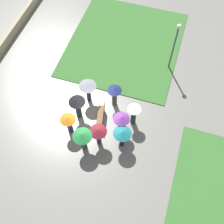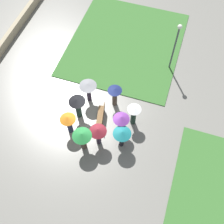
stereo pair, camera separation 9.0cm
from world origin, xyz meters
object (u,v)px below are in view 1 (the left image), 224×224
at_px(park_bench, 101,116).
at_px(crowd_person_black, 77,105).
at_px(crowd_person_navy, 115,94).
at_px(crowd_person_purple, 121,121).
at_px(crowd_person_white, 134,113).
at_px(crowd_person_green, 83,137).
at_px(crowd_person_teal, 122,135).
at_px(lamp_post, 175,41).
at_px(crowd_person_maroon, 98,132).
at_px(crowd_person_grey, 88,87).
at_px(crowd_person_orange, 68,121).

bearing_deg(park_bench, crowd_person_black, -96.07).
height_order(crowd_person_navy, crowd_person_purple, crowd_person_purple).
relative_size(crowd_person_white, crowd_person_green, 1.00).
distance_m(crowd_person_teal, crowd_person_green, 2.41).
relative_size(lamp_post, crowd_person_maroon, 2.33).
relative_size(crowd_person_purple, crowd_person_grey, 1.02).
xyz_separation_m(crowd_person_black, crowd_person_green, (2.11, 1.15, 0.06)).
relative_size(crowd_person_teal, crowd_person_grey, 0.96).
distance_m(park_bench, lamp_post, 7.21).
bearing_deg(crowd_person_white, park_bench, -97.43).
xyz_separation_m(crowd_person_orange, crowd_person_green, (0.83, 1.27, 0.11)).
bearing_deg(park_bench, crowd_person_orange, -61.23).
bearing_deg(crowd_person_black, lamp_post, 74.07).
distance_m(crowd_person_teal, crowd_person_purple, 0.96).
height_order(crowd_person_white, crowd_person_green, crowd_person_green).
bearing_deg(crowd_person_maroon, crowd_person_grey, -156.30).
distance_m(crowd_person_navy, crowd_person_grey, 1.85).
bearing_deg(crowd_person_navy, crowd_person_orange, 8.14).
bearing_deg(crowd_person_navy, crowd_person_white, 101.60).
bearing_deg(crowd_person_white, crowd_person_navy, -142.09).
bearing_deg(crowd_person_purple, lamp_post, 112.57).
distance_m(crowd_person_maroon, crowd_person_orange, 2.07).
height_order(lamp_post, crowd_person_teal, lamp_post).
bearing_deg(crowd_person_orange, crowd_person_teal, -162.41).
relative_size(lamp_post, crowd_person_navy, 2.32).
distance_m(lamp_post, crowd_person_orange, 9.08).
xyz_separation_m(park_bench, lamp_post, (-5.93, 3.43, 2.25)).
bearing_deg(crowd_person_teal, crowd_person_black, 31.15).
height_order(lamp_post, crowd_person_navy, lamp_post).
bearing_deg(crowd_person_black, crowd_person_orange, -71.97).
bearing_deg(crowd_person_grey, lamp_post, 17.66).
height_order(park_bench, crowd_person_white, crowd_person_white).
bearing_deg(park_bench, crowd_person_purple, 60.64).
xyz_separation_m(crowd_person_maroon, crowd_person_green, (0.61, -0.79, 0.03)).
bearing_deg(crowd_person_black, crowd_person_teal, 3.63).
xyz_separation_m(park_bench, crowd_person_green, (2.27, -0.40, 0.95)).
height_order(crowd_person_maroon, crowd_person_white, crowd_person_white).
height_order(crowd_person_navy, crowd_person_green, crowd_person_green).
relative_size(crowd_person_navy, crowd_person_purple, 0.94).
bearing_deg(crowd_person_white, crowd_person_green, -61.97).
distance_m(crowd_person_orange, crowd_person_white, 4.20).
height_order(park_bench, crowd_person_navy, crowd_person_navy).
height_order(crowd_person_teal, crowd_person_white, crowd_person_white).
bearing_deg(crowd_person_white, lamp_post, 146.80).
xyz_separation_m(crowd_person_black, crowd_person_purple, (0.31, 3.06, 0.04)).
xyz_separation_m(crowd_person_teal, crowd_person_black, (-1.21, -3.39, -0.06)).
height_order(crowd_person_maroon, crowd_person_black, crowd_person_black).
height_order(crowd_person_maroon, crowd_person_orange, crowd_person_orange).
bearing_deg(crowd_person_orange, crowd_person_purple, -146.56).
relative_size(lamp_post, crowd_person_black, 2.14).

